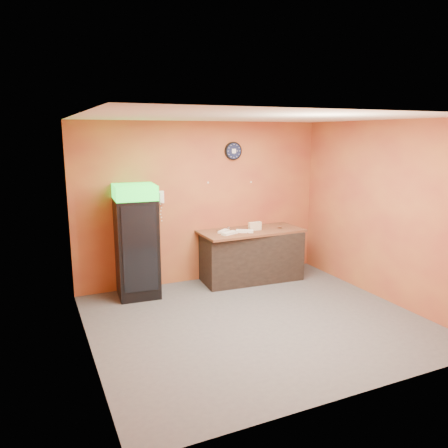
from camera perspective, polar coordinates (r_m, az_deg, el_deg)
floor at (r=6.34m, az=4.18°, el=-12.43°), size 4.50×4.50×0.00m
back_wall at (r=7.70m, az=-2.77°, el=2.81°), size 4.50×0.02×2.80m
left_wall at (r=5.24m, az=-17.78°, el=-2.01°), size 0.02×4.00×2.80m
right_wall at (r=7.25m, az=20.20°, el=1.54°), size 0.02×4.00×2.80m
ceiling at (r=5.79m, az=4.61°, el=13.74°), size 4.50×4.00×0.02m
beverage_cooler at (r=7.06m, az=-11.24°, el=-2.48°), size 0.68×0.69×1.81m
prep_counter at (r=7.87m, az=3.52°, el=-4.17°), size 1.80×0.89×0.88m
wall_clock at (r=7.81m, az=1.22°, el=9.52°), size 0.32×0.06×0.32m
wall_phone at (r=7.37m, az=-8.30°, el=3.50°), size 0.11×0.10×0.21m
butcher_paper at (r=7.76m, az=3.56°, el=-0.92°), size 1.85×0.87×0.04m
sub_roll_stack at (r=7.72m, az=4.06°, el=-0.28°), size 0.23×0.09×0.15m
wrapped_sandwich_left at (r=7.40m, az=0.72°, el=-1.19°), size 0.32×0.22×0.04m
wrapped_sandwich_mid at (r=7.55m, az=2.71°, el=-0.94°), size 0.32×0.25×0.04m
wrapped_sandwich_right at (r=7.55m, az=-0.03°, el=-0.95°), size 0.26×0.23×0.04m
kitchen_tool at (r=7.74m, az=0.62°, el=-0.55°), size 0.06×0.06×0.06m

